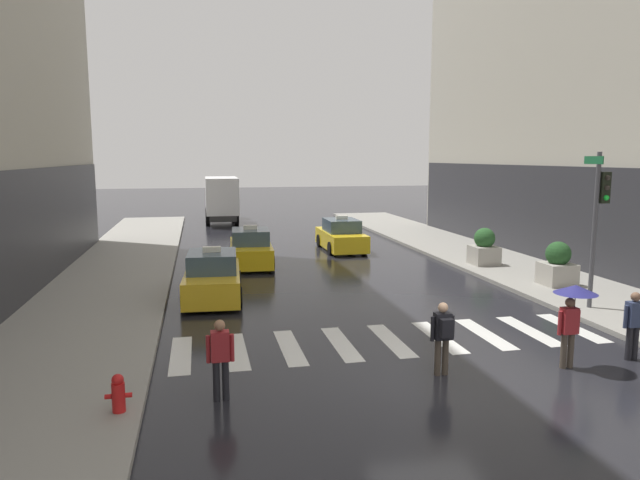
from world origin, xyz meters
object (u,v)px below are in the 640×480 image
traffic_light_pole (599,208)px  planter_near_corner (558,265)px  taxi_lead (213,278)px  pedestrian_with_handbag (634,322)px  pedestrian_plain_coat (220,355)px  planter_mid_block (484,248)px  pedestrian_with_umbrella (573,303)px  pedestrian_with_backpack (443,333)px  fire_hydrant (118,393)px  box_truck (221,198)px  taxi_third (341,236)px  taxi_second (251,249)px

traffic_light_pole → planter_near_corner: size_ratio=3.00×
planter_near_corner → taxi_lead: bearing=174.7°
taxi_lead → pedestrian_with_handbag: size_ratio=2.80×
pedestrian_plain_coat → planter_mid_block: 16.50m
pedestrian_with_umbrella → pedestrian_with_backpack: (-3.07, 0.16, -0.54)m
pedestrian_plain_coat → fire_hydrant: size_ratio=2.29×
pedestrian_with_umbrella → box_truck: bearing=102.1°
pedestrian_plain_coat → fire_hydrant: (-1.88, -0.46, -0.43)m
pedestrian_with_backpack → fire_hydrant: (-6.71, -0.77, -0.46)m
taxi_lead → box_truck: (1.21, 22.61, 1.13)m
taxi_third → fire_hydrant: bearing=-115.9°
traffic_light_pole → pedestrian_plain_coat: bearing=-159.9°
pedestrian_with_umbrella → fire_hydrant: size_ratio=2.69×
taxi_third → box_truck: box_truck is taller
pedestrian_with_backpack → pedestrian_with_handbag: (4.85, -0.01, -0.04)m
pedestrian_plain_coat → planter_mid_block: planter_mid_block is taller
pedestrian_with_backpack → planter_mid_block: bearing=58.3°
pedestrian_with_backpack → pedestrian_plain_coat: size_ratio=1.00×
box_truck → fire_hydrant: (-3.14, -31.52, -1.34)m
taxi_third → pedestrian_with_backpack: size_ratio=2.75×
fire_hydrant → planter_near_corner: 16.28m
taxi_third → planter_mid_block: 7.67m
pedestrian_with_umbrella → planter_mid_block: pedestrian_with_umbrella is taller
traffic_light_pole → pedestrian_plain_coat: (-11.60, -4.24, -2.32)m
taxi_second → pedestrian_with_umbrella: 15.39m
taxi_lead → planter_near_corner: bearing=-5.3°
traffic_light_pole → pedestrian_with_umbrella: traffic_light_pole is taller
traffic_light_pole → taxi_second: bearing=134.1°
pedestrian_with_handbag → box_truck: bearing=105.3°
box_truck → taxi_lead: bearing=-93.1°
pedestrian_with_handbag → planter_near_corner: (2.75, 7.00, -0.06)m
planter_near_corner → planter_mid_block: size_ratio=1.00×
taxi_third → pedestrian_with_umbrella: bearing=-86.4°
traffic_light_pole → planter_near_corner: traffic_light_pole is taller
taxi_third → pedestrian_with_umbrella: (1.08, -17.27, 0.79)m
traffic_light_pole → taxi_third: bearing=109.9°
box_truck → pedestrian_with_backpack: box_truck is taller
box_truck → pedestrian_with_handbag: bearing=-74.7°
traffic_light_pole → taxi_second: size_ratio=1.04×
pedestrian_with_umbrella → planter_mid_block: bearing=71.3°
taxi_third → pedestrian_plain_coat: size_ratio=2.75×
taxi_second → pedestrian_plain_coat: size_ratio=2.80×
taxi_lead → taxi_second: bearing=72.7°
planter_mid_block → taxi_lead: bearing=-165.1°
pedestrian_with_handbag → pedestrian_with_backpack: bearing=179.9°
pedestrian_with_umbrella → fire_hydrant: bearing=-176.5°
taxi_lead → pedestrian_with_backpack: (4.78, -8.14, 0.25)m
fire_hydrant → planter_mid_block: bearing=41.4°
pedestrian_with_handbag → taxi_lead: bearing=139.7°
taxi_second → pedestrian_with_handbag: bearing=-60.8°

